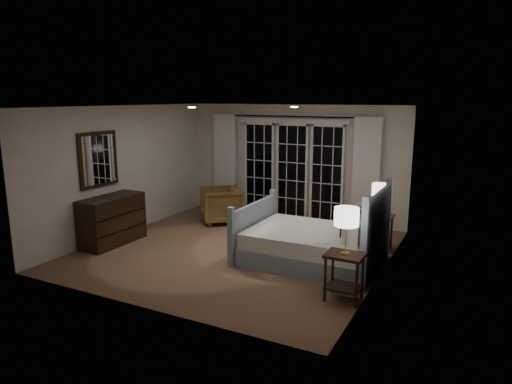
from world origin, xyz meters
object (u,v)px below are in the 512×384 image
at_px(nightstand_left, 344,270).
at_px(lamp_left, 347,217).
at_px(bed, 315,243).
at_px(nightstand_right, 378,227).
at_px(dresser, 112,220).
at_px(lamp_right, 380,190).
at_px(armchair, 221,205).

relative_size(nightstand_left, lamp_left, 1.04).
bearing_deg(bed, nightstand_right, 55.45).
bearing_deg(nightstand_left, lamp_left, 0.00).
bearing_deg(nightstand_right, dresser, -156.80).
xyz_separation_m(bed, nightstand_right, (0.77, 1.13, 0.09)).
xyz_separation_m(nightstand_right, dresser, (-4.42, -1.90, 0.03)).
bearing_deg(lamp_left, bed, 125.55).
bearing_deg(lamp_right, dresser, -156.80).
relative_size(bed, armchair, 2.59).
distance_m(nightstand_left, armchair, 4.31).
bearing_deg(nightstand_right, nightstand_left, -88.48).
relative_size(bed, dresser, 1.73).
relative_size(nightstand_right, lamp_left, 1.01).
height_order(nightstand_right, lamp_left, lamp_left).
height_order(bed, dresser, bed).
relative_size(armchair, dresser, 0.67).
height_order(lamp_left, lamp_right, lamp_left).
relative_size(lamp_right, dresser, 0.45).
xyz_separation_m(lamp_right, armchair, (-3.41, 0.26, -0.69)).
bearing_deg(dresser, nightstand_left, -5.10).
xyz_separation_m(nightstand_left, armchair, (-3.47, 2.56, -0.04)).
xyz_separation_m(bed, lamp_left, (0.84, -1.17, 0.82)).
height_order(nightstand_left, armchair, armchair).
bearing_deg(lamp_left, nightstand_left, 0.00).
height_order(bed, armchair, bed).
bearing_deg(armchair, bed, 20.70).
bearing_deg(nightstand_right, lamp_right, 0.00).
distance_m(lamp_left, armchair, 4.38).
bearing_deg(dresser, armchair, 64.82).
height_order(nightstand_left, lamp_left, lamp_left).
bearing_deg(lamp_left, armchair, 143.62).
bearing_deg(nightstand_right, lamp_left, -88.48).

